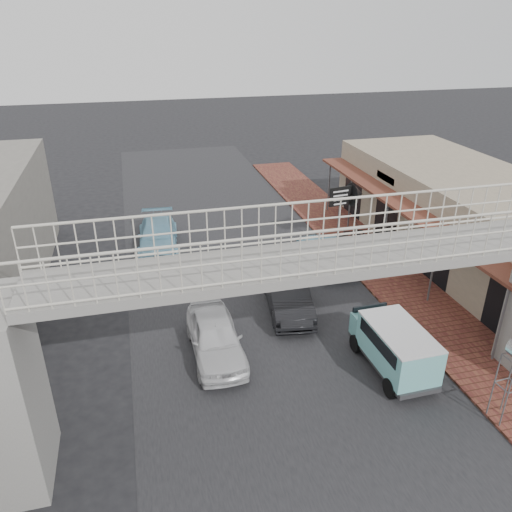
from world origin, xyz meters
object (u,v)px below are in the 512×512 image
dark_sedan (287,293)px  motorcycle_near (351,235)px  arrow_sign (355,195)px  angkot_far (158,235)px  angkot_van (395,343)px  white_hatchback (215,337)px  motorcycle_far (348,237)px  angkot_curb (326,251)px

dark_sedan → motorcycle_near: 7.12m
dark_sedan → arrow_sign: 7.42m
angkot_far → angkot_van: size_ratio=1.35×
white_hatchback → arrow_sign: size_ratio=1.30×
white_hatchback → motorcycle_near: white_hatchback is taller
dark_sedan → motorcycle_far: bearing=53.3°
white_hatchback → angkot_curb: white_hatchback is taller
dark_sedan → angkot_curb: 4.65m
motorcycle_near → motorcycle_far: bearing=121.3°
dark_sedan → motorcycle_near: size_ratio=2.34×
angkot_far → dark_sedan: bearing=-53.5°
angkot_far → motorcycle_near: angkot_far is taller
angkot_van → motorcycle_near: size_ratio=1.87×
angkot_far → motorcycle_near: (9.50, -2.09, -0.10)m
arrow_sign → white_hatchback: bearing=-146.5°
angkot_van → motorcycle_far: bearing=73.7°
angkot_curb → motorcycle_far: (1.72, 1.28, -0.01)m
angkot_van → motorcycle_far: size_ratio=2.13×
angkot_curb → angkot_van: 8.12m
angkot_van → arrow_sign: size_ratio=1.08×
angkot_curb → angkot_van: angkot_van is taller
angkot_van → motorcycle_far: 9.70m
angkot_far → motorcycle_far: 9.56m
white_hatchback → angkot_far: 9.51m
white_hatchback → motorcycle_far: white_hatchback is taller
dark_sedan → angkot_van: angkot_van is taller
angkot_far → arrow_sign: (9.55, -2.10, 2.02)m
dark_sedan → angkot_curb: (3.02, 3.53, -0.12)m
angkot_far → motorcycle_far: bearing=-10.0°
dark_sedan → angkot_van: size_ratio=1.25×
angkot_far → angkot_curb: bearing=-21.5°
dark_sedan → angkot_curb: size_ratio=1.01×
motorcycle_far → arrow_sign: 2.14m
white_hatchback → dark_sedan: (3.29, 2.25, 0.01)m
dark_sedan → motorcycle_far: size_ratio=2.67×
white_hatchback → motorcycle_near: (8.27, 7.34, -0.12)m
dark_sedan → angkot_far: (-4.52, 7.18, -0.03)m
angkot_curb → angkot_van: (-0.83, -8.06, 0.47)m
angkot_curb → dark_sedan: bearing=51.7°
motorcycle_near → white_hatchback: bearing=114.4°
white_hatchback → motorcycle_far: 10.70m
angkot_far → arrow_sign: size_ratio=1.47×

